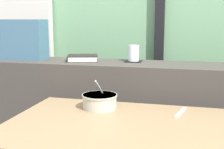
% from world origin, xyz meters
% --- Properties ---
extents(curtain_left_panel, '(0.56, 0.06, 2.50)m').
position_xyz_m(curtain_left_panel, '(-1.03, 1.06, 1.25)').
color(curtain_left_panel, silver).
rests_on(curtain_left_panel, ground).
extents(dark_console_ledge, '(2.80, 0.34, 0.86)m').
position_xyz_m(dark_console_ledge, '(0.00, 0.55, 0.43)').
color(dark_console_ledge, '#423D38').
rests_on(dark_console_ledge, ground).
extents(coaster_square, '(0.10, 0.10, 0.00)m').
position_xyz_m(coaster_square, '(0.01, 0.61, 0.86)').
color(coaster_square, black).
rests_on(coaster_square, dark_console_ledge).
extents(juice_glass, '(0.07, 0.07, 0.10)m').
position_xyz_m(juice_glass, '(0.01, 0.61, 0.91)').
color(juice_glass, white).
rests_on(juice_glass, coaster_square).
extents(closed_book, '(0.23, 0.21, 0.04)m').
position_xyz_m(closed_book, '(-0.32, 0.57, 0.88)').
color(closed_book, black).
rests_on(closed_book, dark_console_ledge).
extents(throw_pillow, '(0.32, 0.14, 0.26)m').
position_xyz_m(throw_pillow, '(-0.73, 0.55, 0.99)').
color(throw_pillow, '#426B84').
rests_on(throw_pillow, dark_console_ledge).
extents(soup_bowl, '(0.17, 0.17, 0.15)m').
position_xyz_m(soup_bowl, '(-0.08, 0.14, 0.72)').
color(soup_bowl, '#BCB7A8').
rests_on(soup_bowl, breakfast_table).
extents(fork_utensil, '(0.05, 0.17, 0.01)m').
position_xyz_m(fork_utensil, '(0.31, 0.15, 0.69)').
color(fork_utensil, silver).
rests_on(fork_utensil, breakfast_table).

